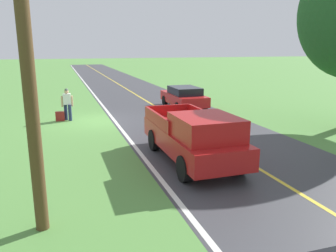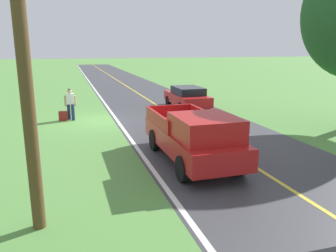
{
  "view_description": "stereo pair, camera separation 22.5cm",
  "coord_description": "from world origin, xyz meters",
  "px_view_note": "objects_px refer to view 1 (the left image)",
  "views": [
    {
      "loc": [
        1.81,
        17.97,
        3.92
      ],
      "look_at": [
        -1.65,
        7.36,
        1.27
      ],
      "focal_mm": 35.77,
      "sensor_mm": 36.0,
      "label": 1
    },
    {
      "loc": [
        1.59,
        18.03,
        3.92
      ],
      "look_at": [
        -1.65,
        7.36,
        1.27
      ],
      "focal_mm": 35.77,
      "sensor_mm": 36.0,
      "label": 2
    }
  ],
  "objects_px": {
    "hitchhiker_walking": "(67,102)",
    "pickup_truck_passing": "(195,136)",
    "sedan_near_oncoming": "(184,97)",
    "suitcase_carried": "(60,116)",
    "utility_pole_roadside": "(27,60)"
  },
  "relations": [
    {
      "from": "hitchhiker_walking",
      "to": "pickup_truck_passing",
      "type": "xyz_separation_m",
      "value": [
        -3.92,
        8.51,
        -0.01
      ]
    },
    {
      "from": "pickup_truck_passing",
      "to": "sedan_near_oncoming",
      "type": "xyz_separation_m",
      "value": [
        -3.36,
        -9.97,
        -0.21
      ]
    },
    {
      "from": "suitcase_carried",
      "to": "pickup_truck_passing",
      "type": "relative_size",
      "value": 0.1
    },
    {
      "from": "sedan_near_oncoming",
      "to": "utility_pole_roadside",
      "type": "height_order",
      "value": "utility_pole_roadside"
    },
    {
      "from": "suitcase_carried",
      "to": "utility_pole_roadside",
      "type": "distance_m",
      "value": 11.89
    },
    {
      "from": "pickup_truck_passing",
      "to": "sedan_near_oncoming",
      "type": "height_order",
      "value": "pickup_truck_passing"
    },
    {
      "from": "utility_pole_roadside",
      "to": "suitcase_carried",
      "type": "bearing_deg",
      "value": -92.47
    },
    {
      "from": "hitchhiker_walking",
      "to": "pickup_truck_passing",
      "type": "height_order",
      "value": "pickup_truck_passing"
    },
    {
      "from": "suitcase_carried",
      "to": "sedan_near_oncoming",
      "type": "relative_size",
      "value": 0.12
    },
    {
      "from": "pickup_truck_passing",
      "to": "suitcase_carried",
      "type": "bearing_deg",
      "value": -62.79
    },
    {
      "from": "sedan_near_oncoming",
      "to": "utility_pole_roadside",
      "type": "bearing_deg",
      "value": 57.58
    },
    {
      "from": "pickup_truck_passing",
      "to": "sedan_near_oncoming",
      "type": "distance_m",
      "value": 10.53
    },
    {
      "from": "suitcase_carried",
      "to": "hitchhiker_walking",
      "type": "bearing_deg",
      "value": 100.86
    },
    {
      "from": "hitchhiker_walking",
      "to": "sedan_near_oncoming",
      "type": "bearing_deg",
      "value": -168.66
    },
    {
      "from": "suitcase_carried",
      "to": "sedan_near_oncoming",
      "type": "height_order",
      "value": "sedan_near_oncoming"
    }
  ]
}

